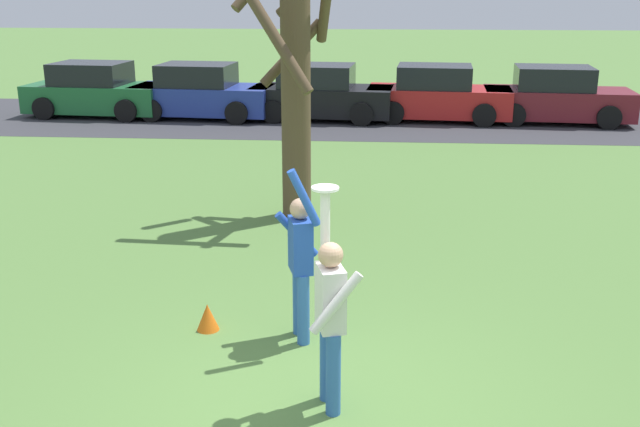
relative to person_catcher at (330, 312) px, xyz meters
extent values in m
plane|color=#567F3D|center=(-0.18, 0.00, -0.98)|extent=(120.00, 120.00, 0.00)
cylinder|color=#3366B7|center=(0.04, -0.12, -0.57)|extent=(0.14, 0.14, 0.82)
cylinder|color=#3366B7|center=(-0.04, 0.12, -0.57)|extent=(0.14, 0.14, 0.82)
cube|color=silver|center=(0.00, 0.00, 0.14)|extent=(0.31, 0.41, 0.60)
sphere|color=tan|center=(0.00, 0.00, 0.55)|extent=(0.23, 0.23, 0.23)
cylinder|color=silver|center=(0.06, -0.22, 0.19)|extent=(0.48, 0.22, 0.58)
cylinder|color=silver|center=(-0.06, 0.22, 0.77)|extent=(0.09, 0.09, 0.66)
cylinder|color=#3366B7|center=(-0.45, 1.51, -0.57)|extent=(0.14, 0.14, 0.82)
cylinder|color=#3366B7|center=(-0.37, 1.26, -0.57)|extent=(0.14, 0.14, 0.82)
cube|color=#234CB2|center=(-0.41, 1.39, 0.14)|extent=(0.31, 0.41, 0.60)
sphere|color=tan|center=(-0.41, 1.39, 0.55)|extent=(0.23, 0.23, 0.23)
cylinder|color=#234CB2|center=(-0.47, 1.60, 0.19)|extent=(0.48, 0.22, 0.58)
cylinder|color=#234CB2|center=(-0.35, 1.17, 0.74)|extent=(0.35, 0.17, 0.65)
cylinder|color=white|center=(-0.06, 0.22, 1.11)|extent=(0.25, 0.25, 0.02)
cube|color=#1E6633|center=(-7.98, 15.60, -0.43)|extent=(4.23, 2.13, 0.80)
cube|color=black|center=(-8.13, 15.61, 0.29)|extent=(2.23, 1.81, 0.64)
cylinder|color=black|center=(-6.64, 16.41, -0.65)|extent=(0.68, 0.27, 0.66)
cylinder|color=black|center=(-6.79, 14.59, -0.65)|extent=(0.68, 0.27, 0.66)
cylinder|color=black|center=(-9.17, 16.61, -0.65)|extent=(0.68, 0.27, 0.66)
cylinder|color=black|center=(-9.32, 14.80, -0.65)|extent=(0.68, 0.27, 0.66)
cube|color=#233893|center=(-4.73, 15.48, -0.43)|extent=(4.23, 2.13, 0.80)
cube|color=black|center=(-4.88, 15.49, 0.29)|extent=(2.23, 1.81, 0.64)
cylinder|color=black|center=(-3.39, 16.28, -0.65)|extent=(0.68, 0.27, 0.66)
cylinder|color=black|center=(-3.54, 14.47, -0.65)|extent=(0.68, 0.27, 0.66)
cylinder|color=black|center=(-5.92, 16.49, -0.65)|extent=(0.68, 0.27, 0.66)
cylinder|color=black|center=(-6.07, 14.68, -0.65)|extent=(0.68, 0.27, 0.66)
cube|color=black|center=(-1.19, 15.50, -0.43)|extent=(4.23, 2.13, 0.80)
cube|color=black|center=(-1.34, 15.52, 0.29)|extent=(2.23, 1.81, 0.64)
cylinder|color=black|center=(0.15, 16.31, -0.65)|extent=(0.68, 0.27, 0.66)
cylinder|color=black|center=(0.00, 14.49, -0.65)|extent=(0.68, 0.27, 0.66)
cylinder|color=black|center=(-2.38, 16.52, -0.65)|extent=(0.68, 0.27, 0.66)
cylinder|color=black|center=(-2.53, 14.70, -0.65)|extent=(0.68, 0.27, 0.66)
cube|color=red|center=(2.22, 15.59, -0.43)|extent=(4.23, 2.13, 0.80)
cube|color=black|center=(2.07, 15.60, 0.29)|extent=(2.23, 1.81, 0.64)
cylinder|color=black|center=(3.56, 16.39, -0.65)|extent=(0.68, 0.27, 0.66)
cylinder|color=black|center=(3.41, 14.58, -0.65)|extent=(0.68, 0.27, 0.66)
cylinder|color=black|center=(1.03, 16.60, -0.65)|extent=(0.68, 0.27, 0.66)
cylinder|color=black|center=(0.88, 14.79, -0.65)|extent=(0.68, 0.27, 0.66)
cube|color=maroon|center=(5.58, 15.48, -0.43)|extent=(4.23, 2.13, 0.80)
cube|color=black|center=(5.43, 15.49, 0.29)|extent=(2.23, 1.81, 0.64)
cylinder|color=black|center=(6.92, 16.28, -0.65)|extent=(0.68, 0.27, 0.66)
cylinder|color=black|center=(6.77, 14.47, -0.65)|extent=(0.68, 0.27, 0.66)
cylinder|color=black|center=(4.39, 16.49, -0.65)|extent=(0.68, 0.27, 0.66)
cylinder|color=black|center=(4.24, 14.68, -0.65)|extent=(0.68, 0.27, 0.66)
cube|color=#38383D|center=(-1.25, 15.51, -0.98)|extent=(23.14, 6.40, 0.01)
cylinder|color=brown|center=(-0.94, 6.02, 1.27)|extent=(0.49, 0.49, 4.50)
cylinder|color=brown|center=(-1.06, 6.50, 1.73)|extent=(1.12, 0.43, 1.14)
cylinder|color=brown|center=(-1.27, 5.39, 2.21)|extent=(1.46, 0.87, 1.96)
cone|color=orange|center=(-1.51, 1.52, -0.82)|extent=(0.26, 0.26, 0.32)
camera|label=1|loc=(0.36, -6.17, 2.87)|focal=41.57mm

